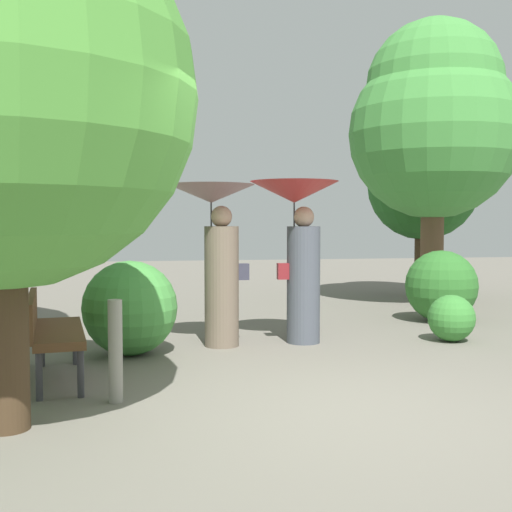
% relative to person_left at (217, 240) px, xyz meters
% --- Properties ---
extents(ground_plane, '(40.00, 40.00, 0.00)m').
position_rel_person_left_xyz_m(ground_plane, '(0.58, -2.78, -1.29)').
color(ground_plane, '#6B665B').
extents(person_left, '(1.05, 1.05, 1.97)m').
position_rel_person_left_xyz_m(person_left, '(0.00, 0.00, 0.00)').
color(person_left, '#6B5B4C').
rests_on(person_left, ground).
extents(person_right, '(1.10, 1.10, 2.02)m').
position_rel_person_left_xyz_m(person_right, '(1.03, 0.03, 0.09)').
color(person_right, '#474C56').
rests_on(person_right, ground).
extents(park_bench, '(0.67, 1.55, 0.83)m').
position_rel_person_left_xyz_m(park_bench, '(-1.77, -1.41, -0.78)').
color(park_bench, '#38383D').
rests_on(park_bench, ground).
extents(tree_near_right, '(2.26, 2.26, 3.79)m').
position_rel_person_left_xyz_m(tree_near_right, '(4.80, 4.54, 1.18)').
color(tree_near_right, '#42301E').
rests_on(tree_near_right, ground).
extents(tree_mid_left, '(2.82, 2.82, 4.21)m').
position_rel_person_left_xyz_m(tree_mid_left, '(-1.89, -2.83, 1.35)').
color(tree_mid_left, '#42301E').
rests_on(tree_mid_left, ground).
extents(tree_mid_right, '(3.04, 3.04, 5.13)m').
position_rel_person_left_xyz_m(tree_mid_right, '(4.30, 3.08, 2.06)').
color(tree_mid_right, brown).
rests_on(tree_mid_right, ground).
extents(bush_path_left, '(0.59, 0.59, 0.59)m').
position_rel_person_left_xyz_m(bush_path_left, '(2.96, -0.24, -0.99)').
color(bush_path_left, '#387F33').
rests_on(bush_path_left, ground).
extents(bush_path_right, '(1.09, 1.09, 1.09)m').
position_rel_person_left_xyz_m(bush_path_right, '(3.59, 1.29, -0.75)').
color(bush_path_right, '#2D6B28').
rests_on(bush_path_right, ground).
extents(bush_behind_bench, '(1.08, 1.08, 1.08)m').
position_rel_person_left_xyz_m(bush_behind_bench, '(-1.04, -0.33, -0.75)').
color(bush_behind_bench, '#428C3D').
rests_on(bush_behind_bench, ground).
extents(bush_far_side, '(0.55, 0.55, 0.55)m').
position_rel_person_left_xyz_m(bush_far_side, '(-1.22, 1.97, -1.02)').
color(bush_far_side, '#387F33').
rests_on(bush_far_side, ground).
extents(path_marker_post, '(0.12, 0.12, 0.87)m').
position_rel_person_left_xyz_m(path_marker_post, '(-1.13, -2.25, -0.86)').
color(path_marker_post, gray).
rests_on(path_marker_post, ground).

